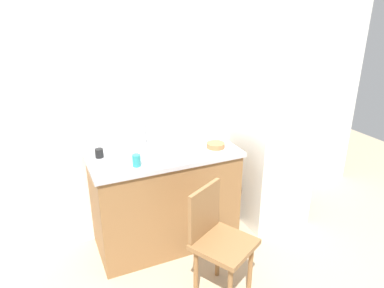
% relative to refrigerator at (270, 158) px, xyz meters
% --- Properties ---
extents(ground_plane, '(8.00, 8.00, 0.00)m').
position_rel_refrigerator_xyz_m(ground_plane, '(-0.95, -0.63, -0.66)').
color(ground_plane, tan).
extents(back_wall, '(4.80, 0.10, 2.44)m').
position_rel_refrigerator_xyz_m(back_wall, '(-0.95, 0.37, 0.56)').
color(back_wall, silver).
rests_on(back_wall, ground_plane).
extents(cabinet_base, '(1.25, 0.60, 0.88)m').
position_rel_refrigerator_xyz_m(cabinet_base, '(-1.13, 0.02, -0.22)').
color(cabinet_base, olive).
rests_on(cabinet_base, ground_plane).
extents(countertop, '(1.29, 0.64, 0.04)m').
position_rel_refrigerator_xyz_m(countertop, '(-1.13, 0.02, 0.24)').
color(countertop, '#B7B7BC').
rests_on(countertop, cabinet_base).
extents(faucet, '(0.02, 0.02, 0.25)m').
position_rel_refrigerator_xyz_m(faucet, '(-1.23, 0.27, 0.39)').
color(faucet, '#B7B7BC').
rests_on(faucet, countertop).
extents(refrigerator, '(0.62, 0.63, 1.33)m').
position_rel_refrigerator_xyz_m(refrigerator, '(0.00, 0.00, 0.00)').
color(refrigerator, silver).
rests_on(refrigerator, ground_plane).
extents(chair, '(0.54, 0.54, 0.89)m').
position_rel_refrigerator_xyz_m(chair, '(-1.00, -0.75, -0.17)').
color(chair, olive).
rests_on(chair, ground_plane).
extents(dish_tray, '(0.28, 0.20, 0.05)m').
position_rel_refrigerator_xyz_m(dish_tray, '(-1.25, 0.04, 0.29)').
color(dish_tray, white).
rests_on(dish_tray, countertop).
extents(terracotta_bowl, '(0.16, 0.16, 0.04)m').
position_rel_refrigerator_xyz_m(terracotta_bowl, '(-0.68, -0.08, 0.28)').
color(terracotta_bowl, '#C67042').
rests_on(terracotta_bowl, countertop).
extents(cup_white, '(0.06, 0.06, 0.07)m').
position_rel_refrigerator_xyz_m(cup_white, '(-1.20, -0.15, 0.30)').
color(cup_white, white).
rests_on(cup_white, countertop).
extents(cup_black, '(0.07, 0.07, 0.08)m').
position_rel_refrigerator_xyz_m(cup_black, '(-1.66, 0.13, 0.30)').
color(cup_black, black).
rests_on(cup_black, countertop).
extents(cup_teal, '(0.07, 0.07, 0.10)m').
position_rel_refrigerator_xyz_m(cup_teal, '(-1.43, -0.17, 0.31)').
color(cup_teal, teal).
rests_on(cup_teal, countertop).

